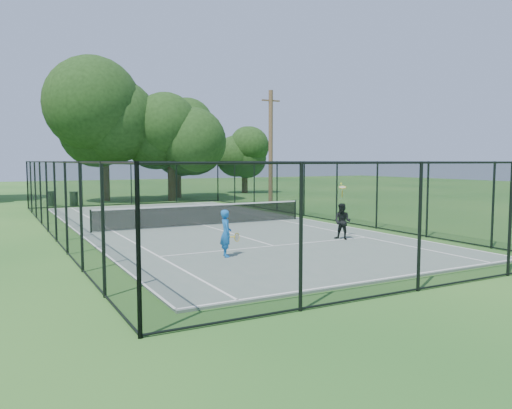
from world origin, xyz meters
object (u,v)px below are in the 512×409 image
player_black (342,221)px  trash_bin_left (50,199)px  utility_pole (271,147)px  tennis_net (204,214)px  trash_bin_right (74,199)px  player_blue (226,233)px

player_black → trash_bin_left: bearing=111.0°
trash_bin_left → player_black: bearing=-69.0°
trash_bin_left → utility_pole: utility_pole is taller
tennis_net → trash_bin_left: (-5.03, 14.56, -0.08)m
tennis_net → trash_bin_right: size_ratio=10.58×
player_blue → player_black: (5.28, 1.00, -0.04)m
trash_bin_right → player_blue: size_ratio=0.65×
utility_pole → player_blue: (-11.02, -16.37, -3.21)m
trash_bin_right → player_blue: player_blue is taller
trash_bin_left → player_blue: 22.10m
utility_pole → player_black: (-5.75, -15.37, -3.25)m
trash_bin_right → player_blue: (1.33, -21.45, 0.30)m
trash_bin_left → player_black: (8.04, -20.93, 0.25)m
tennis_net → player_black: player_black is taller
trash_bin_left → player_blue: size_ratio=0.68×
player_blue → player_black: size_ratio=0.69×
tennis_net → player_black: size_ratio=4.77×
trash_bin_left → trash_bin_right: (1.42, -0.47, -0.02)m
trash_bin_right → utility_pole: 13.82m
trash_bin_right → player_blue: 21.50m
trash_bin_left → trash_bin_right: trash_bin_left is taller
tennis_net → utility_pole: size_ratio=1.28×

